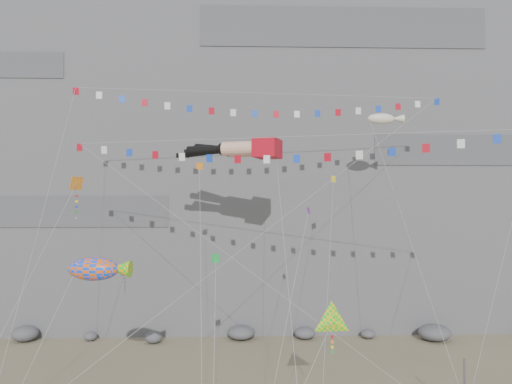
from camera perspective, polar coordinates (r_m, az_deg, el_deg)
The scene contains 13 objects.
cliff at distance 63.22m, azimuth -1.73°, elevation 9.87°, with size 80.00×28.00×50.00m, color slate.
talus_boulders at distance 48.62m, azimuth -1.71°, elevation -15.80°, with size 60.00×3.00×1.20m, color slate, non-canonical shape.
legs_kite at distance 38.76m, azimuth -1.90°, elevation 4.88°, with size 8.35×19.59×23.50m.
flag_banner_upper at distance 40.64m, azimuth 1.04°, elevation 11.18°, with size 29.96×15.12×29.70m.
flag_banner_lower at distance 33.49m, azimuth 2.97°, elevation 6.26°, with size 29.38×9.50×20.41m.
harlequin_kite at distance 33.69m, azimuth -19.86°, elevation 0.84°, with size 5.53×7.59×16.15m.
fish_windsock at distance 31.33m, azimuth -18.09°, elevation -8.38°, with size 6.31×4.40×10.41m.
delta_kite at distance 28.60m, azimuth 8.68°, elevation -14.47°, with size 5.58×5.65×9.31m.
blimp_windsock at distance 43.14m, azimuth 14.12°, elevation 8.05°, with size 3.56×13.91×23.83m.
small_kite_a at distance 36.45m, azimuth -6.46°, elevation 2.43°, with size 1.84×13.62×20.26m.
small_kite_b at distance 34.39m, azimuth 5.92°, elevation -2.66°, with size 4.54×11.31×16.78m.
small_kite_c at distance 31.58m, azimuth -4.61°, elevation -7.77°, with size 1.22×7.87×11.75m.
small_kite_d at distance 39.76m, azimuth 8.82°, elevation 1.01°, with size 4.46×16.86×22.20m.
Camera 1 is at (-0.12, -30.05, 12.87)m, focal length 35.00 mm.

